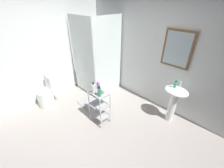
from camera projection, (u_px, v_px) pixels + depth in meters
The scene contains 14 objects.
ground_plane at pixel (89, 135), 2.80m from camera, with size 4.20×4.20×0.02m, color gray.
wall_back at pixel (150, 52), 3.25m from camera, with size 4.20×0.14×2.50m.
wall_left at pixel (36, 52), 3.28m from camera, with size 0.10×4.20×2.50m, color silver.
shower_stall at pixel (97, 74), 4.00m from camera, with size 0.92×0.92×2.00m.
pedestal_sink at pixel (174, 98), 2.87m from camera, with size 0.46×0.37×0.81m.
sink_faucet at pixel (180, 84), 2.79m from camera, with size 0.03×0.03×0.10m, color silver.
toilet at pixel (47, 94), 3.45m from camera, with size 0.37×0.49×0.76m.
storage_cart at pixel (100, 105), 2.90m from camera, with size 0.38×0.28×0.74m.
hand_soap_bottle at pixel (175, 85), 2.74m from camera, with size 0.05×0.05×0.15m.
body_wash_bottle_green at pixel (99, 92), 2.61m from camera, with size 0.07×0.07×0.21m.
lotion_bottle_white at pixel (93, 89), 2.67m from camera, with size 0.07×0.07×0.24m.
conditioner_bottle_purple at pixel (98, 85), 2.83m from camera, with size 0.06×0.06×0.18m.
rinse_cup at pixel (104, 91), 2.70m from camera, with size 0.08×0.08×0.10m, color silver.
bath_mat at pixel (90, 104), 3.61m from camera, with size 0.60×0.40×0.02m, color gray.
Camera 1 is at (1.65, -1.00, 2.30)m, focal length 22.81 mm.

